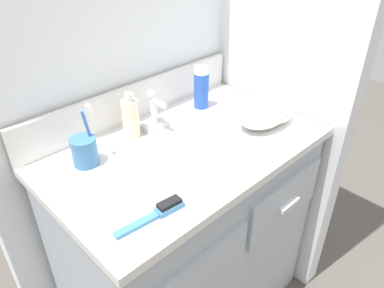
{
  "coord_description": "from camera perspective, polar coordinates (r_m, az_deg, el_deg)",
  "views": [
    {
      "loc": [
        -0.68,
        -0.73,
        1.48
      ],
      "look_at": [
        0.0,
        -0.03,
        0.85
      ],
      "focal_mm": 35.0,
      "sensor_mm": 36.0,
      "label": 1
    }
  ],
  "objects": [
    {
      "name": "hairbrush",
      "position": [
        0.94,
        -5.02,
        -10.26
      ],
      "size": [
        0.19,
        0.05,
        0.03
      ],
      "rotation": [
        0.0,
        0.0,
        -0.1
      ],
      "color": "teal",
      "rests_on": "vanity"
    },
    {
      "name": "soap_dispenser",
      "position": [
        1.23,
        -9.33,
        3.98
      ],
      "size": [
        0.06,
        0.06,
        0.16
      ],
      "color": "beige",
      "rests_on": "vanity"
    },
    {
      "name": "shaving_cream_can",
      "position": [
        1.39,
        1.43,
        8.55
      ],
      "size": [
        0.06,
        0.06,
        0.16
      ],
      "color": "#234CB2",
      "rests_on": "vanity"
    },
    {
      "name": "wall_back",
      "position": [
        1.31,
        -11.05,
        15.4
      ],
      "size": [
        1.07,
        0.08,
        2.2
      ],
      "primitive_type": "cube",
      "color": "silver",
      "rests_on": "ground_plane"
    },
    {
      "name": "toothbrush_cup",
      "position": [
        1.13,
        -16.02,
        -0.95
      ],
      "size": [
        0.08,
        0.08,
        0.18
      ],
      "color": "teal",
      "rests_on": "vanity"
    },
    {
      "name": "vanity",
      "position": [
        1.45,
        -0.71,
        -13.68
      ],
      "size": [
        0.89,
        0.56,
        0.83
      ],
      "color": "#9EA8B2",
      "rests_on": "ground_plane"
    },
    {
      "name": "hand_towel",
      "position": [
        1.32,
        11.45,
        4.85
      ],
      "size": [
        0.23,
        0.14,
        0.1
      ],
      "color": "white",
      "rests_on": "vanity"
    },
    {
      "name": "wall_right",
      "position": [
        1.44,
        14.23,
        16.58
      ],
      "size": [
        0.08,
        0.62,
        2.2
      ],
      "primitive_type": "cube",
      "color": "silver",
      "rests_on": "ground_plane"
    },
    {
      "name": "backsplash",
      "position": [
        1.34,
        -8.68,
        6.44
      ],
      "size": [
        0.89,
        0.02,
        0.13
      ],
      "color": "silver",
      "rests_on": "vanity"
    },
    {
      "name": "sink_faucet",
      "position": [
        1.27,
        -5.75,
        4.31
      ],
      "size": [
        0.09,
        0.09,
        0.14
      ],
      "color": "silver",
      "rests_on": "vanity"
    }
  ]
}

